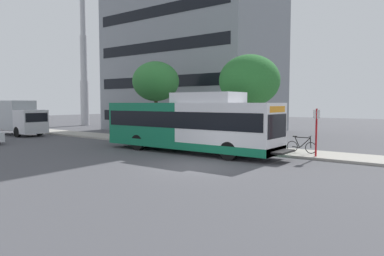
# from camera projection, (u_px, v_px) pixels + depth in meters

# --- Properties ---
(ground_plane) EXTENTS (120.00, 120.00, 0.00)m
(ground_plane) POSITION_uv_depth(u_px,v_px,m) (88.00, 153.00, 21.56)
(ground_plane) COLOR #4C4C51
(sidewalk_curb) EXTENTS (3.00, 56.00, 0.14)m
(sidewalk_curb) POSITION_uv_depth(u_px,v_px,m) (184.00, 143.00, 25.94)
(sidewalk_curb) COLOR #A8A399
(sidewalk_curb) RESTS_ON ground
(transit_bus) EXTENTS (2.58, 12.25, 3.65)m
(transit_bus) POSITION_uv_depth(u_px,v_px,m) (189.00, 125.00, 21.58)
(transit_bus) COLOR white
(transit_bus) RESTS_ON ground
(bus_stop_sign_pole) EXTENTS (0.10, 0.36, 2.60)m
(bus_stop_sign_pole) POSITION_uv_depth(u_px,v_px,m) (316.00, 129.00, 19.08)
(bus_stop_sign_pole) COLOR red
(bus_stop_sign_pole) RESTS_ON sidewalk_curb
(bicycle_parked) EXTENTS (0.52, 1.76, 1.02)m
(bicycle_parked) POSITION_uv_depth(u_px,v_px,m) (302.00, 146.00, 20.51)
(bicycle_parked) COLOR black
(bicycle_parked) RESTS_ON sidewalk_curb
(street_tree_near_stop) EXTENTS (4.06, 4.06, 6.11)m
(street_tree_near_stop) POSITION_uv_depth(u_px,v_px,m) (249.00, 81.00, 23.54)
(street_tree_near_stop) COLOR #4C3823
(street_tree_near_stop) RESTS_ON sidewalk_curb
(street_tree_mid_block) EXTENTS (3.80, 3.80, 6.27)m
(street_tree_mid_block) POSITION_uv_depth(u_px,v_px,m) (156.00, 82.00, 28.80)
(street_tree_mid_block) COLOR #4C3823
(street_tree_mid_block) RESTS_ON sidewalk_curb
(box_truck_background) EXTENTS (2.32, 7.01, 3.25)m
(box_truck_background) POSITION_uv_depth(u_px,v_px,m) (16.00, 117.00, 33.32)
(box_truck_background) COLOR silver
(box_truck_background) RESTS_ON ground
(apartment_tower_backdrop) EXTENTS (11.41, 17.73, 27.20)m
(apartment_tower_backdrop) POSITION_uv_depth(u_px,v_px,m) (193.00, 6.00, 38.47)
(apartment_tower_backdrop) COLOR gray
(apartment_tower_backdrop) RESTS_ON ground
(lattice_comm_tower) EXTENTS (1.10, 1.10, 26.32)m
(lattice_comm_tower) POSITION_uv_depth(u_px,v_px,m) (84.00, 60.00, 46.99)
(lattice_comm_tower) COLOR #B7B7BC
(lattice_comm_tower) RESTS_ON ground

